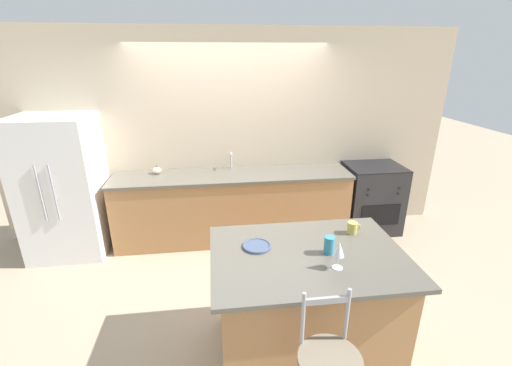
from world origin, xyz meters
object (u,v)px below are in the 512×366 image
at_px(dinner_plate, 257,246).
at_px(tumbler_cup, 329,245).
at_px(refrigerator, 63,187).
at_px(wine_glass, 339,250).
at_px(coffee_mug, 352,228).
at_px(pumpkin_decoration, 157,170).
at_px(oven_range, 371,198).

xyz_separation_m(dinner_plate, tumbler_cup, (0.53, -0.16, 0.06)).
relative_size(dinner_plate, tumbler_cup, 1.65).
xyz_separation_m(refrigerator, wine_glass, (2.65, -2.17, 0.25)).
bearing_deg(tumbler_cup, coffee_mug, 42.92).
bearing_deg(pumpkin_decoration, tumbler_cup, -54.15).
xyz_separation_m(oven_range, dinner_plate, (-1.87, -1.89, 0.50)).
bearing_deg(oven_range, coffee_mug, -120.57).
relative_size(coffee_mug, tumbler_cup, 0.85).
bearing_deg(pumpkin_decoration, dinner_plate, -62.69).
bearing_deg(oven_range, pumpkin_decoration, 177.66).
bearing_deg(tumbler_cup, pumpkin_decoration, 125.85).
height_order(oven_range, dinner_plate, dinner_plate).
distance_m(coffee_mug, pumpkin_decoration, 2.65).
bearing_deg(wine_glass, pumpkin_decoration, 123.55).
distance_m(coffee_mug, tumbler_cup, 0.40).
distance_m(oven_range, tumbler_cup, 2.51).
relative_size(oven_range, coffee_mug, 8.17).
relative_size(oven_range, dinner_plate, 4.21).
height_order(wine_glass, coffee_mug, wine_glass).
distance_m(tumbler_cup, pumpkin_decoration, 2.67).
xyz_separation_m(dinner_plate, coffee_mug, (0.82, 0.12, 0.04)).
height_order(wine_glass, pumpkin_decoration, wine_glass).
height_order(refrigerator, coffee_mug, refrigerator).
xyz_separation_m(dinner_plate, pumpkin_decoration, (-1.04, 2.01, -0.01)).
distance_m(refrigerator, dinner_plate, 2.80).
bearing_deg(pumpkin_decoration, coffee_mug, -45.50).
distance_m(refrigerator, oven_range, 4.01).
bearing_deg(dinner_plate, oven_range, 45.34).
xyz_separation_m(wine_glass, tumbler_cup, (0.00, 0.19, -0.08)).
xyz_separation_m(refrigerator, tumbler_cup, (2.65, -1.97, 0.17)).
distance_m(refrigerator, tumbler_cup, 3.31).
distance_m(dinner_plate, pumpkin_decoration, 2.26).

